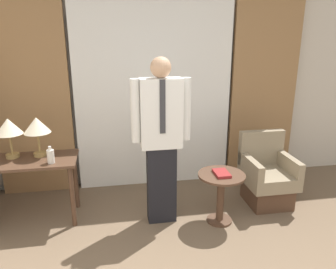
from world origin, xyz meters
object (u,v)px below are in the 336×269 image
person (161,136)px  armchair (267,178)px  side_table (221,190)px  bottle_near_edge (51,156)px  book (222,173)px  table_lamp_right (37,127)px  table_lamp_left (9,128)px  desk (26,170)px

person → armchair: person is taller
side_table → person: bearing=166.4°
bottle_near_edge → book: bottle_near_edge is taller
person → armchair: size_ratio=2.09×
table_lamp_right → book: (1.91, -0.51, -0.47)m
table_lamp_left → person: bearing=-12.5°
desk → bottle_near_edge: size_ratio=5.90×
table_lamp_right → table_lamp_left: bearing=180.0°
armchair → bottle_near_edge: bearing=-178.5°
desk → armchair: bearing=-1.5°
armchair → book: size_ratio=3.85×
desk → book: 2.10m
table_lamp_right → side_table: (1.92, -0.50, -0.66)m
side_table → armchair: bearing=25.1°
table_lamp_left → bottle_near_edge: bearing=-28.8°
desk → armchair: 2.78m
side_table → book: bearing=-114.1°
desk → book: bearing=-11.3°
desk → person: (1.43, -0.25, 0.38)m
person → side_table: 0.88m
desk → table_lamp_right: bearing=35.3°
table_lamp_right → book: size_ratio=1.95×
person → side_table: bearing=-13.6°
desk → book: (2.06, -0.41, -0.02)m
bottle_near_edge → table_lamp_left: bearing=151.2°
table_lamp_right → armchair: table_lamp_right is taller
desk → person: 1.50m
table_lamp_right → bottle_near_edge: (0.15, -0.24, -0.25)m
bottle_near_edge → person: 1.16m
table_lamp_left → person: size_ratio=0.24×
table_lamp_right → side_table: bearing=-14.7°
desk → person: person is taller
table_lamp_right → desk: bearing=-144.7°
desk → armchair: (2.76, -0.07, -0.28)m
book → table_lamp_right: bearing=165.0°
armchair → side_table: bearing=-154.9°
book → desk: bearing=168.7°
book → side_table: bearing=65.9°
desk → armchair: armchair is taller
desk → bottle_near_edge: bearing=-25.3°
table_lamp_right → bottle_near_edge: size_ratio=2.38×
armchair → side_table: armchair is taller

